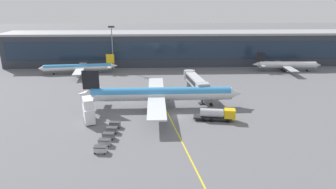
# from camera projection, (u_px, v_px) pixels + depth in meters

# --- Properties ---
(ground_plane) EXTENTS (700.00, 700.00, 0.00)m
(ground_plane) POSITION_uv_depth(u_px,v_px,m) (176.00, 117.00, 79.82)
(ground_plane) COLOR slate
(apron_lead_in_line) EXTENTS (11.68, 79.23, 0.01)m
(apron_lead_in_line) POSITION_uv_depth(u_px,v_px,m) (168.00, 114.00, 81.64)
(apron_lead_in_line) COLOR yellow
(apron_lead_in_line) RESTS_ON ground_plane
(terminal_building) EXTENTS (169.93, 20.26, 15.70)m
(terminal_building) POSITION_uv_depth(u_px,v_px,m) (180.00, 48.00, 145.86)
(terminal_building) COLOR #2D333D
(terminal_building) RESTS_ON ground_plane
(main_airliner) EXTENTS (48.44, 38.65, 11.33)m
(main_airliner) POSITION_uv_depth(u_px,v_px,m) (160.00, 94.00, 86.05)
(main_airliner) COLOR silver
(main_airliner) RESTS_ON ground_plane
(jet_bridge) EXTENTS (6.19, 20.11, 6.77)m
(jet_bridge) POSITION_uv_depth(u_px,v_px,m) (195.00, 81.00, 96.46)
(jet_bridge) COLOR #B2B7BC
(jet_bridge) RESTS_ON ground_plane
(fuel_tanker) EXTENTS (11.06, 4.19, 3.25)m
(fuel_tanker) POSITION_uv_depth(u_px,v_px,m) (217.00, 114.00, 76.91)
(fuel_tanker) COLOR #232326
(fuel_tanker) RESTS_ON ground_plane
(catering_lift) EXTENTS (4.54, 7.24, 6.30)m
(catering_lift) POSITION_uv_depth(u_px,v_px,m) (88.00, 110.00, 75.96)
(catering_lift) COLOR white
(catering_lift) RESTS_ON ground_plane
(baggage_cart_0) EXTENTS (2.79, 1.86, 1.48)m
(baggage_cart_0) POSITION_uv_depth(u_px,v_px,m) (100.00, 149.00, 60.77)
(baggage_cart_0) COLOR #B2B7BC
(baggage_cart_0) RESTS_ON ground_plane
(baggage_cart_1) EXTENTS (2.79, 1.86, 1.48)m
(baggage_cart_1) POSITION_uv_depth(u_px,v_px,m) (105.00, 142.00, 63.81)
(baggage_cart_1) COLOR gray
(baggage_cart_1) RESTS_ON ground_plane
(baggage_cart_2) EXTENTS (2.79, 1.86, 1.48)m
(baggage_cart_2) POSITION_uv_depth(u_px,v_px,m) (108.00, 136.00, 66.85)
(baggage_cart_2) COLOR #595B60
(baggage_cart_2) RESTS_ON ground_plane
(baggage_cart_3) EXTENTS (2.79, 1.86, 1.48)m
(baggage_cart_3) POSITION_uv_depth(u_px,v_px,m) (112.00, 130.00, 69.89)
(baggage_cart_3) COLOR #595B60
(baggage_cart_3) RESTS_ON ground_plane
(baggage_cart_4) EXTENTS (2.79, 1.86, 1.48)m
(baggage_cart_4) POSITION_uv_depth(u_px,v_px,m) (115.00, 124.00, 72.93)
(baggage_cart_4) COLOR #595B60
(baggage_cart_4) RESTS_ON ground_plane
(commuter_jet_far) EXTENTS (30.91, 24.43, 8.56)m
(commuter_jet_far) POSITION_uv_depth(u_px,v_px,m) (287.00, 65.00, 130.68)
(commuter_jet_far) COLOR #B2B7BC
(commuter_jet_far) RESTS_ON ground_plane
(commuter_jet_near) EXTENTS (33.73, 27.02, 8.06)m
(commuter_jet_near) POSITION_uv_depth(u_px,v_px,m) (79.00, 67.00, 126.41)
(commuter_jet_near) COLOR white
(commuter_jet_near) RESTS_ON ground_plane
(apron_light_mast_0) EXTENTS (2.80, 0.50, 19.63)m
(apron_light_mast_0) POSITION_uv_depth(u_px,v_px,m) (112.00, 44.00, 132.08)
(apron_light_mast_0) COLOR gray
(apron_light_mast_0) RESTS_ON ground_plane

